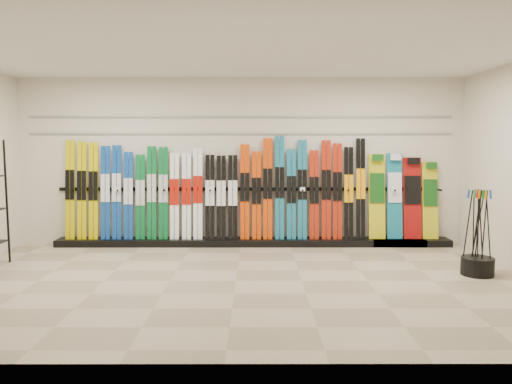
{
  "coord_description": "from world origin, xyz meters",
  "views": [
    {
      "loc": [
        0.26,
        -6.55,
        1.89
      ],
      "look_at": [
        0.27,
        1.0,
        1.1
      ],
      "focal_mm": 35.0,
      "sensor_mm": 36.0,
      "label": 1
    }
  ],
  "objects": [
    {
      "name": "slatwall_rail_1",
      "position": [
        0.0,
        2.48,
        2.3
      ],
      "size": [
        7.6,
        0.02,
        0.03
      ],
      "primitive_type": "cube",
      "color": "gray",
      "rests_on": "back_wall"
    },
    {
      "name": "skis",
      "position": [
        -0.43,
        2.32,
        0.95
      ],
      "size": [
        5.38,
        0.22,
        1.84
      ],
      "color": "#D2C200",
      "rests_on": "ski_rack_base"
    },
    {
      "name": "snowboards",
      "position": [
        2.92,
        2.35,
        0.86
      ],
      "size": [
        1.25,
        0.24,
        1.53
      ],
      "color": "gold",
      "rests_on": "ski_rack_base"
    },
    {
      "name": "ceiling",
      "position": [
        0.0,
        0.0,
        3.0
      ],
      "size": [
        8.0,
        8.0,
        0.0
      ],
      "primitive_type": "plane",
      "rotation": [
        3.14,
        0.0,
        0.0
      ],
      "color": "silver",
      "rests_on": "back_wall"
    },
    {
      "name": "slatwall_rail_0",
      "position": [
        0.0,
        2.48,
        2.0
      ],
      "size": [
        7.6,
        0.02,
        0.03
      ],
      "primitive_type": "cube",
      "color": "gray",
      "rests_on": "back_wall"
    },
    {
      "name": "ski_rack_base",
      "position": [
        0.22,
        2.28,
        0.06
      ],
      "size": [
        8.0,
        0.4,
        0.12
      ],
      "primitive_type": "cube",
      "color": "black",
      "rests_on": "floor"
    },
    {
      "name": "floor",
      "position": [
        0.0,
        0.0,
        0.0
      ],
      "size": [
        8.0,
        8.0,
        0.0
      ],
      "primitive_type": "plane",
      "color": "gray",
      "rests_on": "ground"
    },
    {
      "name": "back_wall",
      "position": [
        0.0,
        2.5,
        1.5
      ],
      "size": [
        8.0,
        0.0,
        8.0
      ],
      "primitive_type": "plane",
      "rotation": [
        1.57,
        0.0,
        0.0
      ],
      "color": "beige",
      "rests_on": "floor"
    },
    {
      "name": "ski_poles",
      "position": [
        3.39,
        0.35,
        0.61
      ],
      "size": [
        0.37,
        0.28,
        1.18
      ],
      "color": "black",
      "rests_on": "pole_bin"
    },
    {
      "name": "pole_bin",
      "position": [
        3.38,
        0.29,
        0.12
      ],
      "size": [
        0.45,
        0.45,
        0.25
      ],
      "primitive_type": "cylinder",
      "color": "black",
      "rests_on": "floor"
    }
  ]
}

